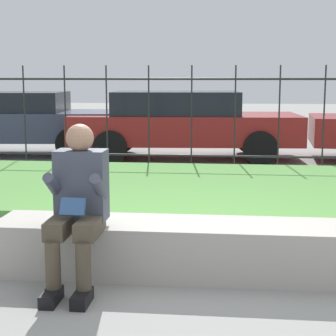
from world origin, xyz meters
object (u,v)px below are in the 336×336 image
(car_parked_left, at_px, (12,120))
(car_parked_center, at_px, (183,122))
(stone_bench, at_px, (177,251))
(person_seated_reader, at_px, (78,200))

(car_parked_left, relative_size, car_parked_center, 1.00)
(car_parked_left, bearing_deg, stone_bench, -64.33)
(stone_bench, bearing_deg, car_parked_left, 120.64)
(person_seated_reader, height_order, car_parked_left, car_parked_left)
(stone_bench, distance_m, person_seated_reader, 0.92)
(car_parked_left, xyz_separation_m, car_parked_center, (3.50, -0.15, 0.00))
(person_seated_reader, bearing_deg, car_parked_center, 88.01)
(person_seated_reader, bearing_deg, stone_bench, 24.00)
(person_seated_reader, distance_m, car_parked_center, 6.88)
(stone_bench, distance_m, car_parked_left, 7.81)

